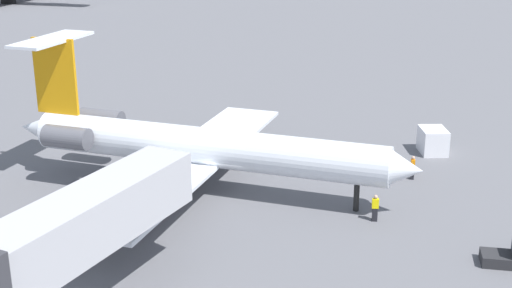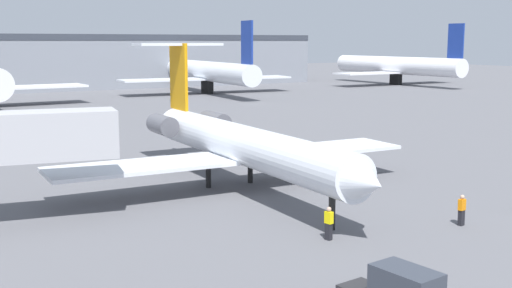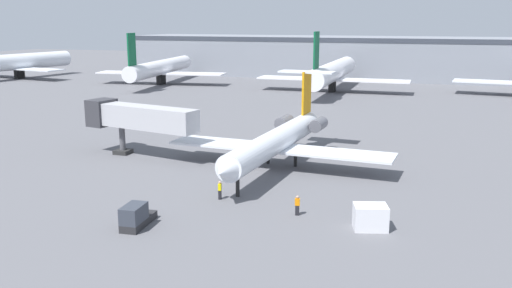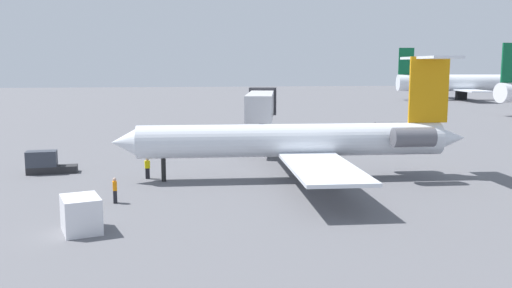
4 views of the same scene
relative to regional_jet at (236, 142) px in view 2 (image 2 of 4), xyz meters
name	(u,v)px [view 2 (image 2 of 4)]	position (x,y,z in m)	size (l,w,h in m)	color
ground_plane	(248,198)	(-0.61, -2.52, -3.22)	(400.00, 400.00, 0.10)	#5B5B60
regional_jet	(236,142)	(0.00, 0.00, 0.00)	(25.06, 28.25, 9.63)	silver
ground_crew_marshaller	(329,223)	(-1.77, -12.29, -2.31)	(0.33, 0.44, 1.69)	black
ground_crew_loader	(462,210)	(5.87, -14.02, -2.31)	(0.44, 0.32, 1.69)	black
parked_airliner_east_mid	(208,72)	(34.44, 70.85, 0.96)	(33.34, 39.35, 13.07)	silver
parked_airliner_east_end	(397,66)	(82.42, 70.70, 1.08)	(31.74, 37.77, 13.32)	white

